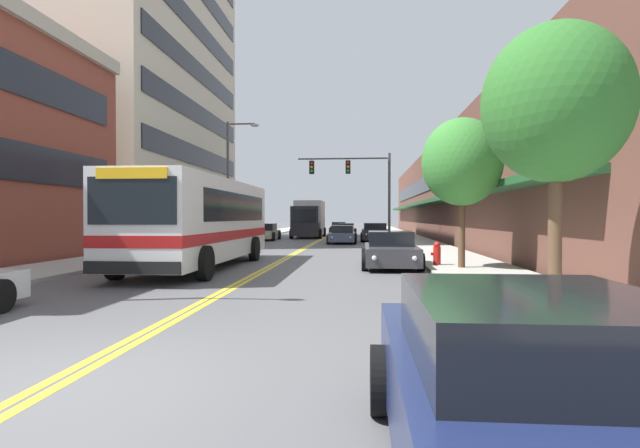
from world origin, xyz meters
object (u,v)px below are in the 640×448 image
object	(u,v)px
car_silver_parked_left_near	(243,236)
traffic_signal_mast	(357,179)
car_champagne_parked_left_far	(265,232)
street_lamp_left_far	(232,172)
car_black_moving_third	(339,228)
box_truck	(309,219)
car_red_moving_lead	(346,230)
fire_hydrant	(437,253)
car_dark_grey_parked_right_far	(390,251)
city_bus	(201,219)
car_slate_blue_moving_second	(342,235)
street_tree_right_mid	(462,162)
street_tree_right_near	(556,104)
car_charcoal_parked_right_mid	(375,233)
car_beige_parked_right_end	(373,231)
car_navy_parked_right_foreground	(544,409)

from	to	relation	value
car_silver_parked_left_near	traffic_signal_mast	xyz separation A→B (m)	(7.24, 3.47, 3.90)
car_champagne_parked_left_far	street_lamp_left_far	bearing A→B (deg)	-96.16
car_black_moving_third	box_truck	world-z (taller)	box_truck
car_red_moving_lead	box_truck	bearing A→B (deg)	-127.50
fire_hydrant	car_dark_grey_parked_right_far	bearing A→B (deg)	170.94
traffic_signal_mast	city_bus	bearing A→B (deg)	-107.21
car_slate_blue_moving_second	traffic_signal_mast	distance (m)	4.04
car_slate_blue_moving_second	street_tree_right_mid	xyz separation A→B (m)	(4.68, -17.54, 3.06)
car_champagne_parked_left_far	street_tree_right_near	bearing A→B (deg)	-69.74
car_champagne_parked_left_far	car_black_moving_third	bearing A→B (deg)	72.60
car_red_moving_lead	car_slate_blue_moving_second	world-z (taller)	car_slate_blue_moving_second
car_dark_grey_parked_right_far	street_tree_right_near	distance (m)	9.91
box_truck	fire_hydrant	size ratio (longest dim) A/B	8.27
city_bus	car_charcoal_parked_right_mid	xyz separation A→B (m)	(6.71, 19.88, -1.11)
box_truck	street_tree_right_near	distance (m)	35.72
car_champagne_parked_left_far	street_tree_right_mid	size ratio (longest dim) A/B	0.91
car_silver_parked_left_near	car_champagne_parked_left_far	size ratio (longest dim) A/B	1.01
car_champagne_parked_left_far	car_beige_parked_right_end	world-z (taller)	car_champagne_parked_left_far
car_beige_parked_right_end	car_red_moving_lead	world-z (taller)	car_red_moving_lead
street_tree_right_mid	car_silver_parked_left_near	bearing A→B (deg)	127.14
car_navy_parked_right_foreground	fire_hydrant	xyz separation A→B (m)	(1.51, 14.67, -0.09)
car_charcoal_parked_right_mid	car_slate_blue_moving_second	xyz separation A→B (m)	(-2.32, -2.76, -0.07)
car_charcoal_parked_right_mid	street_tree_right_near	bearing A→B (deg)	-85.18
car_charcoal_parked_right_mid	traffic_signal_mast	world-z (taller)	traffic_signal_mast
street_tree_right_mid	street_tree_right_near	bearing A→B (deg)	-89.81
car_beige_parked_right_end	street_tree_right_mid	distance (m)	28.15
car_beige_parked_right_end	car_slate_blue_moving_second	world-z (taller)	car_slate_blue_moving_second
fire_hydrant	traffic_signal_mast	bearing A→B (deg)	99.90
traffic_signal_mast	street_tree_right_mid	bearing A→B (deg)	-78.41
car_navy_parked_right_foreground	car_charcoal_parked_right_mid	xyz separation A→B (m)	(-0.16, 34.14, 0.02)
street_tree_right_near	street_tree_right_mid	size ratio (longest dim) A/B	1.01
traffic_signal_mast	car_charcoal_parked_right_mid	bearing A→B (deg)	61.73
car_charcoal_parked_right_mid	street_tree_right_mid	bearing A→B (deg)	-83.37
car_navy_parked_right_foreground	fire_hydrant	bearing A→B (deg)	84.11
street_tree_right_near	car_navy_parked_right_foreground	bearing A→B (deg)	-110.95
car_navy_parked_right_foreground	street_tree_right_mid	xyz separation A→B (m)	(2.20, 13.84, 3.01)
car_champagne_parked_left_far	car_slate_blue_moving_second	size ratio (longest dim) A/B	0.97
car_charcoal_parked_right_mid	car_slate_blue_moving_second	world-z (taller)	car_charcoal_parked_right_mid
city_bus	car_red_moving_lead	bearing A→B (deg)	82.10
car_black_moving_third	traffic_signal_mast	distance (m)	20.26
car_charcoal_parked_right_mid	car_black_moving_third	distance (m)	17.68
car_beige_parked_right_end	car_navy_parked_right_foreground	bearing A→B (deg)	-89.84
city_bus	street_tree_right_near	bearing A→B (deg)	-42.84
street_lamp_left_far	car_beige_parked_right_end	bearing A→B (deg)	55.14
traffic_signal_mast	street_lamp_left_far	world-z (taller)	street_lamp_left_far
car_red_moving_lead	fire_hydrant	xyz separation A→B (m)	(4.16, -30.01, -0.05)
car_slate_blue_moving_second	traffic_signal_mast	world-z (taller)	traffic_signal_mast
car_black_moving_third	city_bus	bearing A→B (deg)	-94.94
car_black_moving_third	street_lamp_left_far	size ratio (longest dim) A/B	0.62
car_beige_parked_right_end	fire_hydrant	distance (m)	27.11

